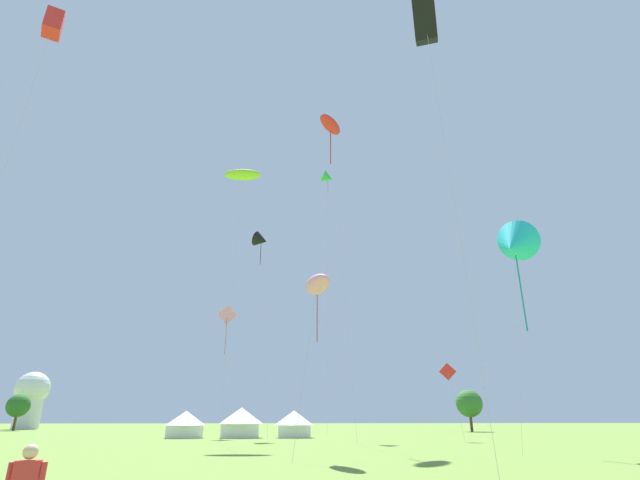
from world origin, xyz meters
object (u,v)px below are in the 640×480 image
Objects in this scene: kite_red_box at (53,24)px; tree_distant_left at (18,406)px; kite_pink_diamond at (227,318)px; kite_red_diamond at (448,372)px; festival_tent_right at (186,423)px; festival_tent_left at (241,421)px; kite_black_delta at (261,240)px; kite_pink_parafoil at (317,285)px; tree_distant_right at (469,404)px; observatory_dome at (31,397)px; kite_lime_parafoil at (243,175)px; kite_green_delta at (328,178)px; festival_tent_center at (294,422)px; kite_cyan_delta at (514,245)px; kite_red_parafoil at (330,125)px; kite_black_box at (425,20)px.

kite_red_box is 3.74× the size of tree_distant_left.
kite_red_diamond is at bearing -25.70° from kite_pink_diamond.
festival_tent_left is at bearing 0.00° from festival_tent_right.
kite_red_diamond is 27.34m from kite_pink_diamond.
kite_pink_parafoil is at bearing -80.59° from kite_black_delta.
kite_pink_parafoil is at bearing -77.78° from festival_tent_left.
tree_distant_right is (35.22, 21.91, 2.49)m from festival_tent_left.
observatory_dome is (-38.93, 45.93, 4.44)m from festival_tent_right.
kite_lime_parafoil is 12.19m from kite_black_delta.
kite_lime_parafoil is 64.88m from tree_distant_left.
observatory_dome is at bearing 107.49° from tree_distant_left.
kite_green_delta is 3.44× the size of kite_pink_parafoil.
kite_red_diamond is 23.54m from festival_tent_left.
kite_black_delta is at bearing -166.36° from kite_green_delta.
kite_lime_parafoil reaches higher than kite_pink_parafoil.
kite_pink_parafoil reaches higher than kite_red_diamond.
festival_tent_left reaches higher than festival_tent_right.
tree_distant_right is (14.11, 31.23, -2.15)m from kite_red_diamond.
festival_tent_center is (12.07, 0.00, 0.02)m from festival_tent_right.
tree_distant_right is at bearing 30.88° from kite_black_delta.
kite_cyan_delta is 39.93m from festival_tent_right.
kite_red_parafoil is 36.75m from festival_tent_right.
tree_distant_right is at bearing 27.66° from kite_pink_diamond.
kite_lime_parafoil is at bearing -47.48° from tree_distant_left.
kite_lime_parafoil reaches higher than observatory_dome.
kite_cyan_delta is 3.16× the size of festival_tent_left.
festival_tent_center is (-4.42, -3.79, -33.40)m from kite_green_delta.
festival_tent_center is at bearing -18.35° from kite_black_delta.
kite_green_delta reaches higher than tree_distant_left.
festival_tent_center is at bearing -139.36° from kite_green_delta.
tree_distant_left is (-41.47, 34.59, 2.30)m from festival_tent_left.
kite_red_parafoil is 52.30m from tree_distant_right.
festival_tent_right is (-16.49, -3.79, -33.42)m from kite_green_delta.
kite_lime_parafoil is 1.82× the size of kite_cyan_delta.
tree_distant_right is (41.34, 21.91, 2.69)m from festival_tent_right.
kite_black_box is at bearing -111.59° from tree_distant_right.
kite_black_box is at bearing -55.92° from kite_pink_parafoil.
kite_pink_diamond is 1.43× the size of observatory_dome.
kite_red_diamond is at bearing 53.29° from kite_pink_parafoil.
festival_tent_right is at bearing -44.37° from tree_distant_left.
kite_black_delta is at bearing -43.79° from observatory_dome.
kite_red_diamond is at bearing -23.83° from festival_tent_left.
observatory_dome is 83.81m from tree_distant_right.
kite_red_parafoil is 1.33× the size of kite_black_box.
kite_red_box is 4.59× the size of festival_tent_left.
tree_distant_left is 77.74m from tree_distant_right.
kite_black_box is 102.24m from observatory_dome.
kite_cyan_delta reaches higher than festival_tent_right.
festival_tent_left is (8.34, 36.99, -19.82)m from kite_red_box.
kite_red_parafoil is 2.13× the size of kite_pink_diamond.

